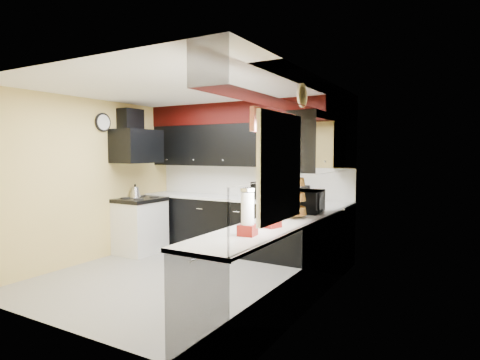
# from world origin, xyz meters

# --- Properties ---
(ground) EXTENTS (3.60, 3.60, 0.00)m
(ground) POSITION_xyz_m (0.00, 0.00, 0.00)
(ground) COLOR gray
(ground) RESTS_ON ground
(wall_back) EXTENTS (3.60, 0.06, 2.50)m
(wall_back) POSITION_xyz_m (0.00, 1.80, 1.25)
(wall_back) COLOR #E0C666
(wall_back) RESTS_ON ground
(wall_right) EXTENTS (0.06, 3.60, 2.50)m
(wall_right) POSITION_xyz_m (1.80, 0.00, 1.25)
(wall_right) COLOR #E0C666
(wall_right) RESTS_ON ground
(wall_left) EXTENTS (0.06, 3.60, 2.50)m
(wall_left) POSITION_xyz_m (-1.80, 0.00, 1.25)
(wall_left) COLOR #E0C666
(wall_left) RESTS_ON ground
(ceiling) EXTENTS (3.60, 3.60, 0.06)m
(ceiling) POSITION_xyz_m (0.00, 0.00, 2.50)
(ceiling) COLOR white
(ceiling) RESTS_ON wall_back
(cab_back) EXTENTS (3.60, 0.60, 0.90)m
(cab_back) POSITION_xyz_m (0.00, 1.50, 0.45)
(cab_back) COLOR black
(cab_back) RESTS_ON ground
(cab_right) EXTENTS (0.60, 3.00, 0.90)m
(cab_right) POSITION_xyz_m (1.50, -0.30, 0.45)
(cab_right) COLOR black
(cab_right) RESTS_ON ground
(counter_back) EXTENTS (3.62, 0.64, 0.04)m
(counter_back) POSITION_xyz_m (0.00, 1.50, 0.92)
(counter_back) COLOR white
(counter_back) RESTS_ON cab_back
(counter_right) EXTENTS (0.64, 3.02, 0.04)m
(counter_right) POSITION_xyz_m (1.50, -0.30, 0.92)
(counter_right) COLOR white
(counter_right) RESTS_ON cab_right
(splash_back) EXTENTS (3.60, 0.02, 0.50)m
(splash_back) POSITION_xyz_m (0.00, 1.79, 1.19)
(splash_back) COLOR white
(splash_back) RESTS_ON counter_back
(splash_right) EXTENTS (0.02, 3.60, 0.50)m
(splash_right) POSITION_xyz_m (1.79, 0.00, 1.19)
(splash_right) COLOR white
(splash_right) RESTS_ON counter_right
(upper_back) EXTENTS (2.60, 0.35, 0.70)m
(upper_back) POSITION_xyz_m (-0.50, 1.62, 1.80)
(upper_back) COLOR black
(upper_back) RESTS_ON wall_back
(upper_right) EXTENTS (0.35, 1.80, 0.70)m
(upper_right) POSITION_xyz_m (1.62, 0.90, 1.80)
(upper_right) COLOR black
(upper_right) RESTS_ON wall_right
(soffit_back) EXTENTS (3.60, 0.36, 0.35)m
(soffit_back) POSITION_xyz_m (0.00, 1.62, 2.33)
(soffit_back) COLOR black
(soffit_back) RESTS_ON wall_back
(soffit_right) EXTENTS (0.36, 3.24, 0.35)m
(soffit_right) POSITION_xyz_m (1.62, -0.18, 2.33)
(soffit_right) COLOR black
(soffit_right) RESTS_ON wall_right
(stove) EXTENTS (0.60, 0.75, 0.86)m
(stove) POSITION_xyz_m (-1.50, 0.75, 0.43)
(stove) COLOR white
(stove) RESTS_ON ground
(cooktop) EXTENTS (0.62, 0.77, 0.06)m
(cooktop) POSITION_xyz_m (-1.50, 0.75, 0.89)
(cooktop) COLOR black
(cooktop) RESTS_ON stove
(hood) EXTENTS (0.50, 0.78, 0.55)m
(hood) POSITION_xyz_m (-1.55, 0.75, 1.78)
(hood) COLOR black
(hood) RESTS_ON wall_left
(hood_duct) EXTENTS (0.24, 0.40, 0.40)m
(hood_duct) POSITION_xyz_m (-1.68, 0.75, 2.20)
(hood_duct) COLOR black
(hood_duct) RESTS_ON wall_left
(window) EXTENTS (0.03, 0.86, 0.96)m
(window) POSITION_xyz_m (1.79, -0.90, 1.55)
(window) COLOR white
(window) RESTS_ON wall_right
(valance) EXTENTS (0.04, 0.88, 0.20)m
(valance) POSITION_xyz_m (1.73, -0.90, 1.95)
(valance) COLOR red
(valance) RESTS_ON wall_right
(pan_top) EXTENTS (0.03, 0.22, 0.40)m
(pan_top) POSITION_xyz_m (0.82, 1.55, 2.00)
(pan_top) COLOR black
(pan_top) RESTS_ON upper_back
(pan_mid) EXTENTS (0.03, 0.28, 0.46)m
(pan_mid) POSITION_xyz_m (0.82, 1.42, 1.75)
(pan_mid) COLOR black
(pan_mid) RESTS_ON upper_back
(pan_low) EXTENTS (0.03, 0.24, 0.42)m
(pan_low) POSITION_xyz_m (0.82, 1.68, 1.72)
(pan_low) COLOR black
(pan_low) RESTS_ON upper_back
(cut_board) EXTENTS (0.03, 0.26, 0.35)m
(cut_board) POSITION_xyz_m (0.83, 1.30, 1.80)
(cut_board) COLOR white
(cut_board) RESTS_ON upper_back
(baskets) EXTENTS (0.27, 0.27, 0.50)m
(baskets) POSITION_xyz_m (1.52, 0.05, 1.18)
(baskets) COLOR brown
(baskets) RESTS_ON upper_right
(clock) EXTENTS (0.03, 0.30, 0.30)m
(clock) POSITION_xyz_m (-1.77, 0.25, 2.15)
(clock) COLOR black
(clock) RESTS_ON wall_left
(deco_plate) EXTENTS (0.03, 0.24, 0.24)m
(deco_plate) POSITION_xyz_m (1.77, -0.35, 2.25)
(deco_plate) COLOR white
(deco_plate) RESTS_ON wall_right
(toaster_oven) EXTENTS (0.50, 0.42, 0.27)m
(toaster_oven) POSITION_xyz_m (0.49, 1.51, 1.08)
(toaster_oven) COLOR black
(toaster_oven) RESTS_ON counter_back
(microwave) EXTENTS (0.39, 0.53, 0.27)m
(microwave) POSITION_xyz_m (1.53, 0.51, 1.08)
(microwave) COLOR black
(microwave) RESTS_ON counter_right
(utensil_crock) EXTENTS (0.20, 0.20, 0.17)m
(utensil_crock) POSITION_xyz_m (0.82, 1.44, 1.03)
(utensil_crock) COLOR silver
(utensil_crock) RESTS_ON counter_back
(knife_block) EXTENTS (0.11, 0.15, 0.23)m
(knife_block) POSITION_xyz_m (1.10, 1.57, 1.05)
(knife_block) COLOR black
(knife_block) RESTS_ON counter_back
(kettle) EXTENTS (0.22, 0.22, 0.17)m
(kettle) POSITION_xyz_m (-1.68, 0.83, 1.01)
(kettle) COLOR #ACACB0
(kettle) RESTS_ON cooktop
(dispenser_a) EXTENTS (0.20, 0.20, 0.42)m
(dispenser_a) POSITION_xyz_m (1.56, -0.61, 1.15)
(dispenser_a) COLOR maroon
(dispenser_a) RESTS_ON counter_right
(dispenser_b) EXTENTS (0.16, 0.16, 0.40)m
(dispenser_b) POSITION_xyz_m (1.55, -1.07, 1.14)
(dispenser_b) COLOR #600D06
(dispenser_b) RESTS_ON counter_right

